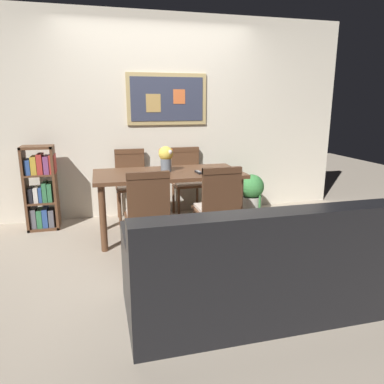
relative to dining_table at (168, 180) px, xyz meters
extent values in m
plane|color=tan|center=(0.04, -0.46, -0.64)|extent=(12.00, 12.00, 0.00)
cube|color=beige|center=(0.04, 0.91, 0.66)|extent=(5.20, 0.10, 2.60)
cube|color=tan|center=(0.16, 0.85, 0.90)|extent=(1.05, 0.02, 0.66)
cube|color=#33384C|center=(0.16, 0.83, 0.90)|extent=(0.95, 0.01, 0.56)
cube|color=tan|center=(-0.02, 0.83, 0.85)|extent=(0.19, 0.00, 0.23)
cube|color=#D86633|center=(0.32, 0.83, 0.93)|extent=(0.16, 0.00, 0.18)
cube|color=brown|center=(0.00, 0.00, 0.08)|extent=(1.64, 0.80, 0.04)
cylinder|color=brown|center=(-0.74, -0.32, -0.29)|extent=(0.07, 0.07, 0.70)
cylinder|color=brown|center=(0.74, -0.32, -0.29)|extent=(0.07, 0.07, 0.70)
cylinder|color=brown|center=(-0.74, 0.32, -0.29)|extent=(0.07, 0.07, 0.70)
cylinder|color=brown|center=(0.74, 0.32, -0.29)|extent=(0.07, 0.07, 0.70)
cube|color=brown|center=(0.36, -0.61, -0.20)|extent=(0.40, 0.40, 0.03)
cube|color=beige|center=(0.36, -0.61, -0.18)|extent=(0.36, 0.36, 0.03)
cylinder|color=brown|center=(0.19, -0.78, -0.43)|extent=(0.04, 0.04, 0.42)
cylinder|color=brown|center=(0.53, -0.78, -0.43)|extent=(0.04, 0.04, 0.42)
cylinder|color=brown|center=(0.19, -0.44, -0.43)|extent=(0.04, 0.04, 0.42)
cylinder|color=brown|center=(0.53, -0.44, -0.43)|extent=(0.04, 0.04, 0.42)
cube|color=brown|center=(0.36, -0.79, 0.04)|extent=(0.38, 0.04, 0.46)
cube|color=brown|center=(0.36, -0.79, 0.24)|extent=(0.38, 0.05, 0.06)
cube|color=brown|center=(-0.36, 0.61, -0.20)|extent=(0.40, 0.40, 0.03)
cube|color=beige|center=(-0.36, 0.61, -0.18)|extent=(0.36, 0.36, 0.03)
cylinder|color=brown|center=(-0.19, 0.78, -0.43)|extent=(0.04, 0.04, 0.42)
cylinder|color=brown|center=(-0.53, 0.78, -0.43)|extent=(0.04, 0.04, 0.42)
cylinder|color=brown|center=(-0.19, 0.44, -0.43)|extent=(0.04, 0.04, 0.42)
cylinder|color=brown|center=(-0.53, 0.44, -0.43)|extent=(0.04, 0.04, 0.42)
cube|color=brown|center=(-0.36, 0.79, 0.04)|extent=(0.38, 0.04, 0.46)
cube|color=brown|center=(-0.36, 0.79, 0.24)|extent=(0.38, 0.05, 0.06)
cube|color=brown|center=(0.39, 0.62, -0.20)|extent=(0.40, 0.40, 0.03)
cube|color=beige|center=(0.39, 0.62, -0.18)|extent=(0.36, 0.36, 0.03)
cylinder|color=brown|center=(0.56, 0.79, -0.43)|extent=(0.04, 0.04, 0.42)
cylinder|color=brown|center=(0.22, 0.79, -0.43)|extent=(0.04, 0.04, 0.42)
cylinder|color=brown|center=(0.56, 0.45, -0.43)|extent=(0.04, 0.04, 0.42)
cylinder|color=brown|center=(0.22, 0.45, -0.43)|extent=(0.04, 0.04, 0.42)
cube|color=brown|center=(0.39, 0.80, 0.04)|extent=(0.38, 0.04, 0.46)
cube|color=brown|center=(0.39, 0.80, 0.24)|extent=(0.38, 0.05, 0.06)
cube|color=brown|center=(-0.34, -0.66, -0.20)|extent=(0.40, 0.40, 0.03)
cube|color=beige|center=(-0.34, -0.66, -0.18)|extent=(0.36, 0.36, 0.03)
cylinder|color=brown|center=(-0.51, -0.83, -0.43)|extent=(0.04, 0.04, 0.42)
cylinder|color=brown|center=(-0.17, -0.83, -0.43)|extent=(0.04, 0.04, 0.42)
cylinder|color=brown|center=(-0.51, -0.49, -0.43)|extent=(0.04, 0.04, 0.42)
cylinder|color=brown|center=(-0.17, -0.49, -0.43)|extent=(0.04, 0.04, 0.42)
cube|color=brown|center=(-0.34, -0.84, 0.04)|extent=(0.38, 0.04, 0.46)
cube|color=brown|center=(-0.34, -0.84, 0.24)|extent=(0.38, 0.05, 0.06)
cube|color=black|center=(0.28, -1.66, -0.44)|extent=(1.80, 0.84, 0.40)
cube|color=black|center=(0.28, -1.98, -0.02)|extent=(1.80, 0.20, 0.44)
cube|color=black|center=(-0.53, -1.66, -0.13)|extent=(0.18, 0.80, 0.22)
cube|color=black|center=(1.09, -1.66, -0.13)|extent=(0.18, 0.80, 0.22)
cube|color=#8C6B4C|center=(-0.17, -1.84, -0.08)|extent=(0.32, 0.16, 0.33)
cube|color=maroon|center=(0.28, -1.84, -0.08)|extent=(0.32, 0.16, 0.33)
cube|color=brown|center=(-1.60, 0.58, -0.14)|extent=(0.03, 0.28, 1.01)
cube|color=brown|center=(-1.27, 0.58, -0.14)|extent=(0.03, 0.28, 1.01)
cube|color=brown|center=(-1.44, 0.58, -0.63)|extent=(0.36, 0.28, 0.03)
cube|color=brown|center=(-1.44, 0.58, 0.35)|extent=(0.36, 0.28, 0.03)
cube|color=brown|center=(-1.44, 0.58, -0.31)|extent=(0.30, 0.28, 0.02)
cube|color=brown|center=(-1.44, 0.58, 0.03)|extent=(0.30, 0.28, 0.02)
cube|color=#595960|center=(-1.55, 0.58, -0.50)|extent=(0.06, 0.22, 0.23)
cube|color=#337247|center=(-1.48, 0.58, -0.50)|extent=(0.06, 0.22, 0.21)
cube|color=#2D4C8C|center=(-1.42, 0.58, -0.50)|extent=(0.06, 0.22, 0.22)
cube|color=#595960|center=(-1.35, 0.58, -0.51)|extent=(0.06, 0.22, 0.21)
cube|color=black|center=(-1.55, 0.58, -0.21)|extent=(0.05, 0.22, 0.17)
cube|color=beige|center=(-1.49, 0.58, -0.21)|extent=(0.05, 0.22, 0.17)
cube|color=#2D4C8C|center=(-1.44, 0.58, -0.21)|extent=(0.04, 0.22, 0.17)
cube|color=#337247|center=(-1.39, 0.58, -0.18)|extent=(0.05, 0.22, 0.23)
cube|color=#337247|center=(-1.34, 0.58, -0.19)|extent=(0.05, 0.22, 0.22)
cube|color=#2D4C8C|center=(-1.55, 0.58, 0.13)|extent=(0.06, 0.22, 0.17)
cube|color=gold|center=(-1.48, 0.58, 0.14)|extent=(0.06, 0.22, 0.21)
cube|color=#B2332D|center=(-1.41, 0.58, 0.16)|extent=(0.06, 0.22, 0.23)
cube|color=#7F3F72|center=(-1.35, 0.58, 0.14)|extent=(0.06, 0.22, 0.21)
cube|color=#B2332D|center=(-1.28, 0.58, 0.15)|extent=(0.06, 0.22, 0.22)
cylinder|color=#B2ADA3|center=(1.26, 0.52, -0.52)|extent=(0.28, 0.28, 0.24)
cylinder|color=#332319|center=(1.26, 0.52, -0.41)|extent=(0.26, 0.26, 0.02)
sphere|color=#387F3D|center=(1.26, 0.52, -0.27)|extent=(0.34, 0.34, 0.34)
cylinder|color=#387F3D|center=(1.32, 0.37, -0.50)|extent=(0.03, 0.03, 0.28)
cylinder|color=#387F3D|center=(1.39, 0.61, -0.47)|extent=(0.03, 0.03, 0.22)
cylinder|color=slate|center=(-0.02, 0.04, 0.17)|extent=(0.12, 0.12, 0.15)
sphere|color=#EACC4C|center=(-0.02, 0.04, 0.30)|extent=(0.16, 0.16, 0.16)
sphere|color=#D86633|center=(-0.05, 0.09, 0.32)|extent=(0.08, 0.08, 0.08)
sphere|color=silver|center=(0.02, -0.02, 0.32)|extent=(0.05, 0.05, 0.05)
sphere|color=#D86633|center=(0.05, 0.06, 0.33)|extent=(0.05, 0.05, 0.05)
cube|color=black|center=(0.31, -0.15, 0.11)|extent=(0.05, 0.16, 0.02)
cube|color=gray|center=(0.31, -0.15, 0.12)|extent=(0.04, 0.10, 0.00)
camera|label=1|loc=(-0.74, -3.91, 0.86)|focal=33.62mm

